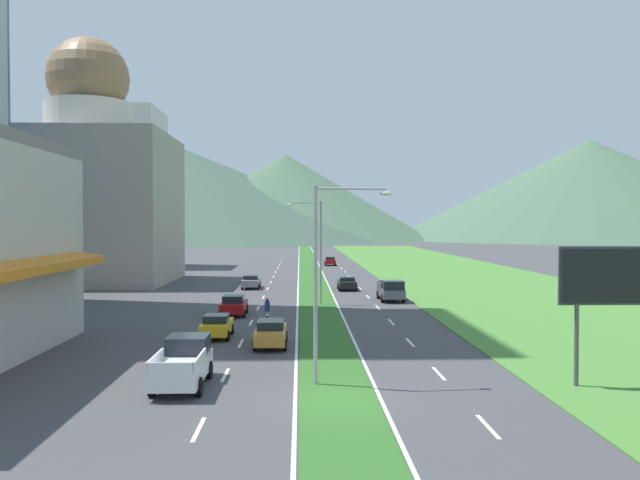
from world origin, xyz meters
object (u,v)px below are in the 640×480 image
Objects in this scene: billboard_roadside at (616,282)px; car_4 at (347,283)px; car_2 at (330,261)px; car_1 at (217,326)px; motorcycle_rider at (267,313)px; pickup_truck_1 at (391,290)px; car_3 at (234,305)px; pickup_truck_0 at (184,363)px; car_5 at (251,282)px; street_lamp_near at (325,269)px; car_0 at (271,333)px; street_lamp_mid at (317,245)px.

car_4 is (-8.77, 42.69, -3.89)m from billboard_roadside.
car_1 is at bearing -8.32° from car_2.
billboard_roadside is at bearing -139.86° from motorcycle_rider.
billboard_roadside is 33.08m from pickup_truck_1.
car_3 is 1.07× the size of car_4.
billboard_roadside is 19.40m from pickup_truck_0.
billboard_roadside is at bearing 5.87° from car_2.
car_5 reaches higher than car_2.
street_lamp_near is 1.65× the size of pickup_truck_1.
car_0 reaches higher than car_5.
car_1 is at bearing 145.28° from billboard_roadside.
car_2 is 2.08× the size of motorcycle_rider.
billboard_roadside is 1.51× the size of car_1.
car_3 is at bearing 34.13° from motorcycle_rider.
street_lamp_mid is 32.55m from billboard_roadside.
car_3 is (-10.34, -61.13, 0.05)m from car_2.
car_1 is at bearing 0.34° from pickup_truck_0.
motorcycle_rider reaches higher than car_4.
car_1 is 31.22m from car_4.
car_0 is 4.70m from car_1.
pickup_truck_1 is 17.06m from motorcycle_rider.
car_4 is at bearing -27.96° from car_3.
billboard_roadside reaches higher than car_4.
street_lamp_near is at bearing -90.77° from street_lamp_mid.
pickup_truck_1 is (13.61, 9.05, 0.19)m from car_3.
motorcycle_rider is (-7.43, -23.48, 0.01)m from car_4.
pickup_truck_1 is (-5.41, 32.43, -3.64)m from billboard_roadside.
car_1 is at bearing -111.84° from street_lamp_mid.
car_1 reaches higher than car_5.
car_0 is 34.81m from car_5.
car_4 is 2.06× the size of motorcycle_rider.
billboard_roadside reaches higher than car_3.
street_lamp_near reaches higher than motorcycle_rider.
car_2 is (4.06, 83.75, -4.45)m from street_lamp_near.
street_lamp_mid is 10.50m from car_3.
car_4 is at bearing 84.59° from street_lamp_near.
car_0 reaches higher than car_2.
car_5 is at bearing -101.26° from car_4.
pickup_truck_0 is at bearing -13.80° from car_4.
street_lamp_mid is 1.48× the size of billboard_roadside.
car_2 is 0.90× the size of car_5.
car_3 reaches higher than car_2.
car_4 is at bearing -0.12° from car_2.
motorcycle_rider reaches higher than car_5.
car_3 is (0.08, 10.14, 0.05)m from car_1.
car_1 is at bearing 49.06° from car_0.
car_1 is 1.00× the size of car_4.
street_lamp_near is 10.75m from car_0.
car_4 is at bearing 101.61° from billboard_roadside.
billboard_roadside is 1.41× the size of car_3.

